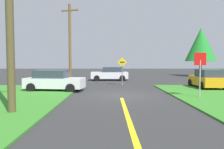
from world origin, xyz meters
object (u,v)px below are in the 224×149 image
at_px(car_approaching_junction, 110,74).
at_px(utility_pole_mid, 70,43).
at_px(direction_sign, 122,68).
at_px(utility_pole_near, 9,3).
at_px(stop_sign, 200,66).
at_px(car_on_crossroad, 207,79).
at_px(oak_tree_left, 201,44).
at_px(parked_car_near_building, 54,81).

bearing_deg(car_approaching_junction, utility_pole_mid, 47.89).
bearing_deg(direction_sign, utility_pole_near, -115.44).
bearing_deg(stop_sign, car_on_crossroad, -126.06).
distance_m(car_approaching_junction, oak_tree_left, 16.57).
bearing_deg(utility_pole_mid, car_approaching_junction, 49.26).
height_order(parked_car_near_building, utility_pole_mid, utility_pole_mid).
distance_m(car_on_crossroad, utility_pole_mid, 13.15).
bearing_deg(utility_pole_near, parked_car_near_building, 90.42).
bearing_deg(oak_tree_left, utility_pole_mid, -145.93).
relative_size(car_on_crossroad, oak_tree_left, 0.52).
bearing_deg(car_on_crossroad, utility_pole_mid, 74.64).
bearing_deg(car_approaching_junction, parked_car_near_building, 64.69).
xyz_separation_m(car_on_crossroad, utility_pole_mid, (-12.21, 3.60, 3.32)).
distance_m(stop_sign, parked_car_near_building, 10.50).
xyz_separation_m(direction_sign, oak_tree_left, (13.00, 13.47, 3.31)).
relative_size(utility_pole_near, utility_pole_mid, 1.16).
bearing_deg(direction_sign, utility_pole_mid, 166.81).
xyz_separation_m(car_on_crossroad, car_approaching_junction, (-8.19, 8.26, 0.00)).
xyz_separation_m(stop_sign, utility_pole_near, (-9.75, -3.87, 2.74)).
distance_m(car_approaching_junction, utility_pole_near, 18.19).
height_order(car_approaching_junction, direction_sign, direction_sign).
bearing_deg(oak_tree_left, car_on_crossroad, -110.49).
bearing_deg(utility_pole_mid, parked_car_near_building, -93.73).
bearing_deg(oak_tree_left, parked_car_near_building, -136.71).
bearing_deg(stop_sign, utility_pole_near, 13.78).
height_order(stop_sign, direction_sign, stop_sign).
height_order(stop_sign, utility_pole_mid, utility_pole_mid).
height_order(utility_pole_near, direction_sign, utility_pole_near).
distance_m(stop_sign, utility_pole_mid, 13.04).
bearing_deg(car_approaching_junction, car_on_crossroad, 133.38).
xyz_separation_m(car_approaching_junction, utility_pole_near, (-4.30, -17.24, 3.92)).
relative_size(parked_car_near_building, direction_sign, 1.73).
height_order(stop_sign, oak_tree_left, oak_tree_left).
distance_m(car_approaching_junction, utility_pole_mid, 6.99).
bearing_deg(oak_tree_left, stop_sign, -112.45).
relative_size(car_on_crossroad, utility_pole_near, 0.43).
relative_size(utility_pole_mid, direction_sign, 2.98).
xyz_separation_m(car_on_crossroad, direction_sign, (-7.08, 2.40, 0.86)).
relative_size(stop_sign, car_approaching_junction, 0.63).
height_order(car_on_crossroad, direction_sign, direction_sign).
xyz_separation_m(car_on_crossroad, utility_pole_near, (-12.49, -8.98, 3.92)).
height_order(car_on_crossroad, oak_tree_left, oak_tree_left).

